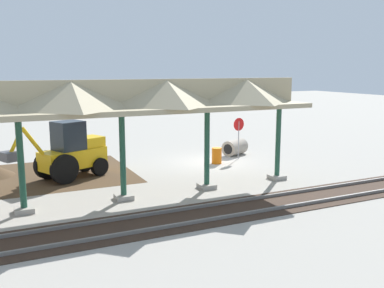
{
  "coord_description": "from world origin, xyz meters",
  "views": [
    {
      "loc": [
        11.31,
        21.29,
        5.33
      ],
      "look_at": [
        2.37,
        2.27,
        1.6
      ],
      "focal_mm": 40.0,
      "sensor_mm": 36.0,
      "label": 1
    }
  ],
  "objects_px": {
    "backhoe": "(70,153)",
    "concrete_pipe": "(235,147)",
    "stop_sign": "(239,129)",
    "traffic_barrel": "(217,156)"
  },
  "relations": [
    {
      "from": "stop_sign",
      "to": "backhoe",
      "type": "distance_m",
      "value": 9.81
    },
    {
      "from": "stop_sign",
      "to": "concrete_pipe",
      "type": "height_order",
      "value": "stop_sign"
    },
    {
      "from": "traffic_barrel",
      "to": "backhoe",
      "type": "bearing_deg",
      "value": -1.3
    },
    {
      "from": "traffic_barrel",
      "to": "stop_sign",
      "type": "bearing_deg",
      "value": -162.57
    },
    {
      "from": "stop_sign",
      "to": "concrete_pipe",
      "type": "xyz_separation_m",
      "value": [
        -0.44,
        -1.12,
        -1.29
      ]
    },
    {
      "from": "stop_sign",
      "to": "concrete_pipe",
      "type": "relative_size",
      "value": 1.33
    },
    {
      "from": "backhoe",
      "to": "concrete_pipe",
      "type": "xyz_separation_m",
      "value": [
        -10.23,
        -1.49,
        -0.79
      ]
    },
    {
      "from": "concrete_pipe",
      "to": "traffic_barrel",
      "type": "bearing_deg",
      "value": 37.35
    },
    {
      "from": "backhoe",
      "to": "traffic_barrel",
      "type": "height_order",
      "value": "backhoe"
    },
    {
      "from": "backhoe",
      "to": "concrete_pipe",
      "type": "relative_size",
      "value": 2.74
    }
  ]
}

